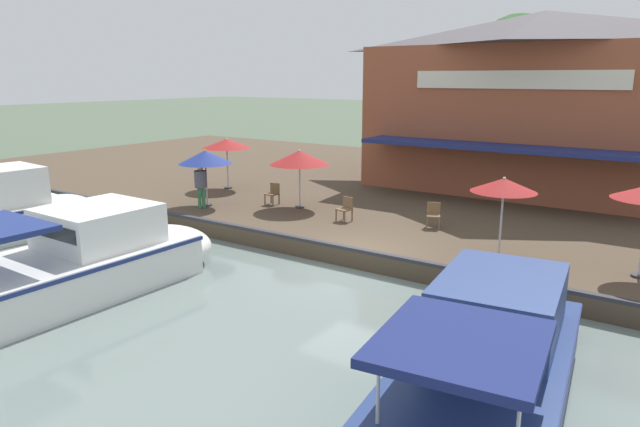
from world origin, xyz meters
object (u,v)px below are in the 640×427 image
Objects in this scene: person_at_quay_edge at (201,181)px; motorboat_nearest_quay at (492,354)px; waterfront_restaurant at (539,101)px; patio_umbrella_by_entrance at (205,157)px; patio_umbrella_back_row at (299,158)px; patio_umbrella_far_corner at (227,144)px; cafe_chair_beside_entrance at (273,193)px; cafe_chair_mid_patio at (433,214)px; motorboat_far_downstream at (89,260)px; patio_umbrella_near_quay_edge at (504,185)px; cafe_chair_back_row_seat at (346,208)px; tree_downstream_bank at (513,63)px.

motorboat_nearest_quay is at bearing 65.85° from person_at_quay_edge.
patio_umbrella_by_entrance is (11.26, -9.53, -2.00)m from waterfront_restaurant.
patio_umbrella_back_row is 0.27× the size of motorboat_nearest_quay.
patio_umbrella_far_corner is 5.21m from patio_umbrella_back_row.
patio_umbrella_far_corner is at bearing -110.93° from cafe_chair_beside_entrance.
patio_umbrella_far_corner is 1.36× the size of person_at_quay_edge.
cafe_chair_mid_patio is at bearing 91.15° from patio_umbrella_back_row.
patio_umbrella_far_corner reaches higher than motorboat_far_downstream.
person_at_quay_edge is 14.59m from motorboat_nearest_quay.
patio_umbrella_by_entrance is 3.69m from patio_umbrella_back_row.
patio_umbrella_near_quay_edge is 2.75× the size of cafe_chair_beside_entrance.
patio_umbrella_back_row is 5.70m from cafe_chair_mid_patio.
person_at_quay_edge is (1.41, -5.68, 0.58)m from cafe_chair_back_row_seat.
patio_umbrella_near_quay_edge is (11.55, 2.10, -1.83)m from waterfront_restaurant.
patio_umbrella_back_row is at bearing 118.93° from patio_umbrella_by_entrance.
patio_umbrella_back_row is 8.66m from patio_umbrella_near_quay_edge.
waterfront_restaurant is 1.76× the size of motorboat_far_downstream.
cafe_chair_beside_entrance is at bearing -88.00° from cafe_chair_mid_patio.
tree_downstream_bank is (-14.20, -1.87, 5.19)m from cafe_chair_mid_patio.
motorboat_far_downstream is at bearing -51.16° from patio_umbrella_near_quay_edge.
cafe_chair_back_row_seat and cafe_chair_beside_entrance have the same top height.
cafe_chair_mid_patio is (1.22, 10.54, -1.57)m from patio_umbrella_far_corner.
cafe_chair_mid_patio is at bearing -4.93° from waterfront_restaurant.
waterfront_restaurant is 6.13× the size of patio_umbrella_near_quay_edge.
patio_umbrella_by_entrance is at bearing -61.07° from patio_umbrella_back_row.
person_at_quay_edge is 0.21× the size of motorboat_far_downstream.
motorboat_far_downstream is at bearing -85.07° from motorboat_nearest_quay.
patio_umbrella_near_quay_edge is at bearing 77.46° from cafe_chair_back_row_seat.
motorboat_far_downstream is at bearing 24.76° from patio_umbrella_far_corner.
patio_umbrella_by_entrance is at bearing -91.45° from patio_umbrella_near_quay_edge.
patio_umbrella_near_quay_edge reaches higher than patio_umbrella_back_row.
tree_downstream_bank reaches higher than patio_umbrella_by_entrance.
patio_umbrella_near_quay_edge reaches higher than cafe_chair_mid_patio.
tree_downstream_bank reaches higher than patio_umbrella_back_row.
patio_umbrella_by_entrance reaches higher than person_at_quay_edge.
motorboat_nearest_quay is 10.47m from motorboat_far_downstream.
motorboat_far_downstream is at bearing 22.25° from patio_umbrella_by_entrance.
motorboat_far_downstream reaches higher than cafe_chair_beside_entrance.
motorboat_nearest_quay is (17.62, 3.87, -3.71)m from waterfront_restaurant.
waterfront_restaurant is 5.80m from tree_downstream_bank.
person_at_quay_edge reaches higher than cafe_chair_beside_entrance.
cafe_chair_mid_patio is at bearing 104.97° from person_at_quay_edge.
patio_umbrella_near_quay_edge is 11.27m from motorboat_far_downstream.
patio_umbrella_back_row reaches higher than motorboat_nearest_quay.
cafe_chair_mid_patio is 9.50m from motorboat_nearest_quay.
patio_umbrella_back_row is (-1.78, 3.23, 0.03)m from patio_umbrella_by_entrance.
patio_umbrella_by_entrance is at bearing -163.98° from person_at_quay_edge.
waterfront_restaurant is at bearing 28.98° from tree_downstream_bank.
patio_umbrella_far_corner is at bearing -96.61° from cafe_chair_mid_patio.
motorboat_far_downstream is 24.29m from tree_downstream_bank.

